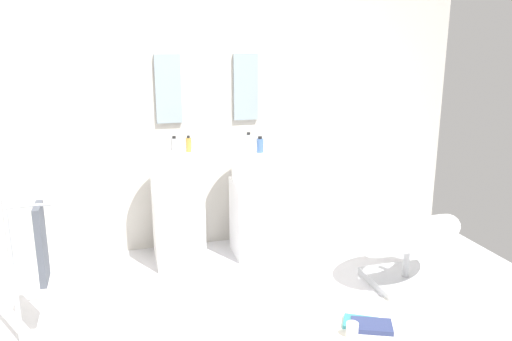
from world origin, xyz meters
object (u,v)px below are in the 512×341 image
(magazine_navy, at_px, (372,326))
(coffee_mug, at_px, (352,330))
(magazine_teal, at_px, (361,323))
(towel_rack, at_px, (37,248))
(pedestal_sink_right, at_px, (256,201))
(soap_bottle_blue, at_px, (260,145))
(lounge_chair, at_px, (408,242))
(soap_bottle_clear, at_px, (249,143))
(soap_bottle_amber, at_px, (189,144))
(pedestal_sink_left, at_px, (178,208))
(soap_bottle_grey, at_px, (174,144))

(magazine_navy, distance_m, coffee_mug, 0.18)
(magazine_teal, xyz_separation_m, magazine_navy, (0.05, -0.06, 0.00))
(towel_rack, xyz_separation_m, coffee_mug, (1.89, -0.53, -0.57))
(pedestal_sink_right, xyz_separation_m, soap_bottle_blue, (-0.01, -0.14, 0.53))
(coffee_mug, bearing_deg, towel_rack, 164.37)
(towel_rack, xyz_separation_m, magazine_teal, (2.01, -0.41, -0.61))
(lounge_chair, distance_m, soap_bottle_clear, 1.48)
(soap_bottle_amber, distance_m, soap_bottle_blue, 0.59)
(magazine_navy, bearing_deg, pedestal_sink_right, 129.02)
(pedestal_sink_right, relative_size, magazine_navy, 3.99)
(soap_bottle_blue, bearing_deg, lounge_chair, -37.12)
(pedestal_sink_left, xyz_separation_m, lounge_chair, (1.65, -0.88, -0.14))
(pedestal_sink_right, relative_size, coffee_mug, 10.75)
(lounge_chair, relative_size, magazine_navy, 3.86)
(pedestal_sink_left, relative_size, soap_bottle_clear, 6.30)
(pedestal_sink_left, bearing_deg, soap_bottle_blue, -12.00)
(soap_bottle_amber, relative_size, soap_bottle_blue, 1.00)
(pedestal_sink_right, xyz_separation_m, soap_bottle_grey, (-0.68, 0.13, 0.52))
(pedestal_sink_right, height_order, soap_bottle_amber, soap_bottle_amber)
(lounge_chair, relative_size, soap_bottle_amber, 7.54)
(soap_bottle_blue, xyz_separation_m, soap_bottle_grey, (-0.67, 0.28, -0.01))
(coffee_mug, bearing_deg, soap_bottle_clear, 103.47)
(towel_rack, xyz_separation_m, soap_bottle_grey, (0.99, 1.07, 0.38))
(pedestal_sink_right, height_order, lounge_chair, pedestal_sink_right)
(lounge_chair, bearing_deg, soap_bottle_grey, 148.38)
(coffee_mug, bearing_deg, soap_bottle_blue, 100.05)
(magazine_teal, relative_size, soap_bottle_amber, 1.73)
(coffee_mug, relative_size, soap_bottle_grey, 0.81)
(pedestal_sink_right, height_order, soap_bottle_grey, soap_bottle_grey)
(towel_rack, height_order, soap_bottle_blue, soap_bottle_blue)
(soap_bottle_grey, bearing_deg, coffee_mug, -60.49)
(towel_rack, bearing_deg, magazine_navy, -12.90)
(magazine_teal, bearing_deg, soap_bottle_amber, 153.36)
(lounge_chair, relative_size, soap_bottle_blue, 7.56)
(magazine_teal, relative_size, magazine_navy, 0.89)
(magazine_teal, relative_size, soap_bottle_grey, 1.93)
(pedestal_sink_left, bearing_deg, pedestal_sink_right, 0.00)
(magazine_navy, xyz_separation_m, soap_bottle_amber, (-0.97, 1.46, 0.99))
(magazine_teal, xyz_separation_m, soap_bottle_blue, (-0.36, 1.21, 1.00))
(towel_rack, bearing_deg, magazine_teal, -11.64)
(coffee_mug, bearing_deg, lounge_chair, 38.36)
(coffee_mug, distance_m, soap_bottle_clear, 1.70)
(pedestal_sink_right, xyz_separation_m, lounge_chair, (0.97, -0.88, -0.14))
(magazine_teal, xyz_separation_m, coffee_mug, (-0.12, -0.11, 0.04))
(soap_bottle_grey, bearing_deg, pedestal_sink_left, -93.50)
(magazine_teal, height_order, soap_bottle_grey, soap_bottle_grey)
(lounge_chair, bearing_deg, magazine_navy, -137.04)
(soap_bottle_grey, bearing_deg, magazine_teal, -55.30)
(soap_bottle_clear, bearing_deg, pedestal_sink_right, 49.49)
(soap_bottle_amber, xyz_separation_m, soap_bottle_grey, (-0.11, 0.09, -0.01))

